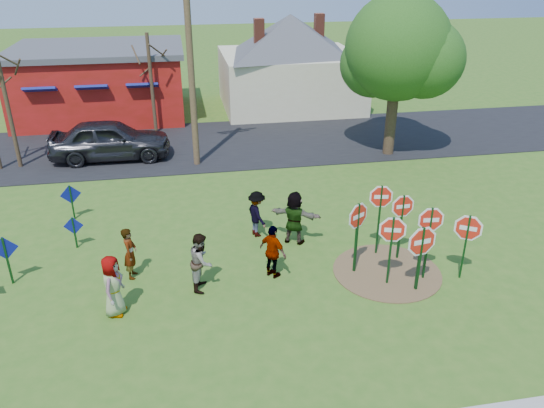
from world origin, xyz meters
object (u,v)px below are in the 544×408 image
Objects in this scene: person_a at (113,286)px; stop_sign_d at (402,211)px; stop_sign_b at (381,203)px; suv at (110,140)px; stop_sign_c at (430,227)px; leafy_tree at (400,53)px; utility_pole at (190,59)px; person_b at (130,253)px; stop_sign_a at (392,236)px.

stop_sign_d is at bearing -66.13° from person_a.
stop_sign_b is 0.47× the size of suv.
stop_sign_c is 0.34× the size of leafy_tree.
stop_sign_b is at bearing -62.68° from person_a.
utility_pole is at bearing -108.88° from suv.
stop_sign_d is at bearing -85.90° from person_b.
stop_sign_d is 8.09m from person_b.
leafy_tree is (9.07, -0.18, -0.03)m from utility_pole.
stop_sign_b reaches higher than stop_sign_d.
leafy_tree is at bearing -45.79° from person_b.
stop_sign_d is at bearing -58.21° from utility_pole.
stop_sign_b is 1.02× the size of stop_sign_c.
person_a is at bearing -173.68° from stop_sign_d.
leafy_tree is at bearing -96.08° from suv.
stop_sign_d is (-0.31, 1.19, -0.06)m from stop_sign_c.
stop_sign_c is 0.46× the size of suv.
suv reaches higher than person_a.
stop_sign_b is at bearing -59.62° from utility_pole.
stop_sign_b is 0.28× the size of utility_pole.
suv is (-8.97, 10.18, -0.83)m from stop_sign_b.
stop_sign_d is (0.55, -0.40, -0.15)m from stop_sign_b.
person_a is at bearing -138.49° from leafy_tree.
stop_sign_a is 0.43× the size of suv.
leafy_tree reaches higher than person_b.
stop_sign_a is 11.53m from leafy_tree.
stop_sign_a is at bearing -74.60° from person_a.
utility_pole is 1.23× the size of leafy_tree.
suv is (-1.16, 11.90, 0.09)m from person_a.
utility_pole is at bearing 119.18° from stop_sign_d.
utility_pole reaches higher than person_a.
utility_pole reaches higher than stop_sign_c.
stop_sign_c is 15.35m from suv.
utility_pole is at bearing -7.68° from person_b.
person_b is 9.91m from utility_pole.
stop_sign_c is 1.53× the size of person_b.
person_b is at bearing -170.99° from suv.
leafy_tree is at bearing 67.09° from stop_sign_d.
person_a is 1.75m from person_b.
person_a is at bearing -164.95° from stop_sign_a.
stop_sign_c is 1.23m from stop_sign_d.
leafy_tree is (4.17, 10.30, 3.07)m from stop_sign_a.
person_a is at bearing -104.05° from utility_pole.
stop_sign_b is at bearing 125.23° from stop_sign_c.
leafy_tree reaches higher than suv.
person_a is at bearing -172.36° from stop_sign_c.
stop_sign_a is 0.99× the size of stop_sign_d.
leafy_tree is at bearing 82.56° from stop_sign_a.
stop_sign_d is 11.27m from utility_pole.
person_b is at bearing 175.98° from stop_sign_c.
stop_sign_a is 1.14m from stop_sign_c.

